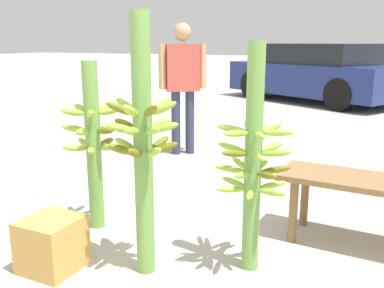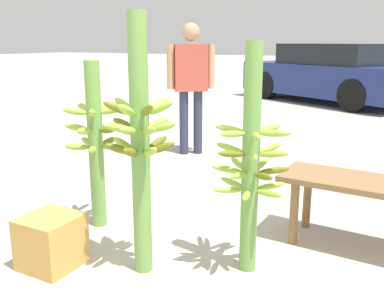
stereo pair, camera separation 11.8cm
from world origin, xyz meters
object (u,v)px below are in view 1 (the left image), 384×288
object	(u,v)px
banana_stalk_center	(143,143)
vendor_person	(183,77)
parked_car	(315,73)
produce_crate	(52,244)
banana_stalk_right	(253,161)
banana_stalk_left	(93,142)

from	to	relation	value
banana_stalk_center	vendor_person	xyz separation A→B (m)	(-1.10, 2.66, 0.15)
vendor_person	parked_car	bearing A→B (deg)	48.03
banana_stalk_center	produce_crate	bearing A→B (deg)	-156.35
banana_stalk_center	parked_car	bearing A→B (deg)	93.48
banana_stalk_center	banana_stalk_right	size ratio (longest dim) A/B	1.12
parked_car	banana_stalk_center	bearing A→B (deg)	-148.57
banana_stalk_center	banana_stalk_left	bearing A→B (deg)	149.98
produce_crate	parked_car	bearing A→B (deg)	89.79
banana_stalk_right	parked_car	bearing A→B (deg)	97.64
banana_stalk_center	vendor_person	world-z (taller)	vendor_person
banana_stalk_left	banana_stalk_right	xyz separation A→B (m)	(1.26, -0.08, 0.03)
banana_stalk_right	vendor_person	distance (m)	2.88
banana_stalk_left	vendor_person	bearing A→B (deg)	100.31
banana_stalk_right	parked_car	world-z (taller)	banana_stalk_right
vendor_person	produce_crate	size ratio (longest dim) A/B	4.85
parked_car	banana_stalk_right	bearing A→B (deg)	-144.41
vendor_person	parked_car	size ratio (longest dim) A/B	0.37
vendor_person	banana_stalk_right	bearing A→B (deg)	-90.54
parked_car	vendor_person	bearing A→B (deg)	-158.00
banana_stalk_center	banana_stalk_right	distance (m)	0.66
banana_stalk_left	vendor_person	xyz separation A→B (m)	(-0.41, 2.26, 0.29)
banana_stalk_left	vendor_person	world-z (taller)	vendor_person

